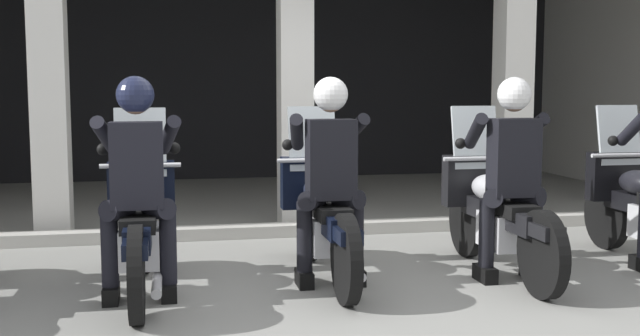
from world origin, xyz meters
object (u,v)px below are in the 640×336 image
at_px(police_officer_right, 512,161).
at_px(motorcycle_center, 323,214).
at_px(police_officer_left, 137,169).
at_px(motorcycle_left, 140,224).
at_px(police_officer_center, 330,163).
at_px(motorcycle_right, 495,211).

bearing_deg(police_officer_right, motorcycle_center, 166.55).
bearing_deg(police_officer_left, motorcycle_center, 26.32).
height_order(motorcycle_left, motorcycle_center, same).
relative_size(motorcycle_left, police_officer_center, 1.29).
xyz_separation_m(police_officer_left, police_officer_right, (2.82, 0.03, -0.00)).
xyz_separation_m(police_officer_center, motorcycle_right, (1.41, 0.15, -0.44)).
distance_m(police_officer_left, motorcycle_right, 2.87).
bearing_deg(police_officer_right, police_officer_center, 177.65).
bearing_deg(police_officer_left, motorcycle_left, 98.51).
relative_size(motorcycle_left, motorcycle_center, 1.00).
xyz_separation_m(motorcycle_left, motorcycle_center, (1.41, 0.16, 0.00)).
distance_m(motorcycle_left, police_officer_left, 0.52).
bearing_deg(police_officer_center, motorcycle_left, -173.65).
height_order(motorcycle_left, police_officer_left, police_officer_left).
xyz_separation_m(police_officer_left, motorcycle_right, (2.82, 0.32, -0.44)).
height_order(motorcycle_center, police_officer_right, police_officer_right).
bearing_deg(motorcycle_center, police_officer_right, -5.09).
relative_size(police_officer_left, motorcycle_center, 0.78).
height_order(police_officer_center, police_officer_right, same).
relative_size(motorcycle_left, motorcycle_right, 1.00).
distance_m(motorcycle_left, motorcycle_center, 1.42).
relative_size(police_officer_left, motorcycle_right, 0.78).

